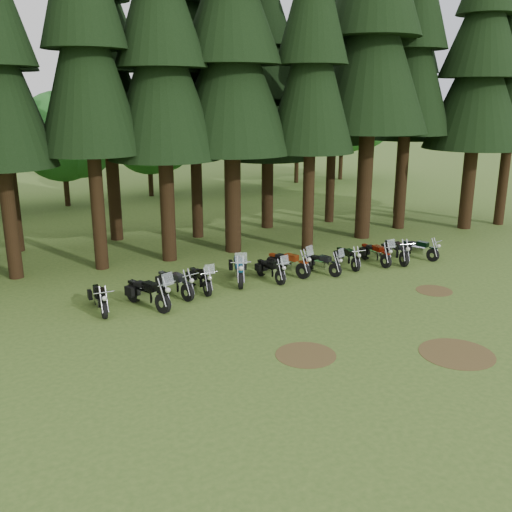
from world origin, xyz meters
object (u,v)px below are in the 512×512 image
object	(u,v)px
motorcycle_7	(322,264)
motorcycle_11	(419,250)
motorcycle_10	(396,251)
motorcycle_9	(375,254)
motorcycle_4	(239,270)
motorcycle_0	(100,299)
motorcycle_5	(271,270)
motorcycle_1	(148,294)
motorcycle_3	(200,280)
motorcycle_8	(347,258)
motorcycle_2	(175,284)
motorcycle_6	(288,264)

from	to	relation	value
motorcycle_7	motorcycle_11	size ratio (longest dim) A/B	1.00
motorcycle_10	motorcycle_9	bearing A→B (deg)	-173.71
motorcycle_4	motorcycle_11	bearing A→B (deg)	16.84
motorcycle_0	motorcycle_10	distance (m)	13.41
motorcycle_5	motorcycle_10	xyz separation A→B (m)	(6.40, -0.24, 0.04)
motorcycle_1	motorcycle_5	size ratio (longest dim) A/B	1.16
motorcycle_7	motorcycle_4	bearing A→B (deg)	150.70
motorcycle_3	motorcycle_5	size ratio (longest dim) A/B	1.03
motorcycle_0	motorcycle_1	world-z (taller)	motorcycle_1
motorcycle_8	motorcycle_11	xyz separation A→B (m)	(3.79, -0.42, -0.00)
motorcycle_1	motorcycle_10	size ratio (longest dim) A/B	1.06
motorcycle_2	motorcycle_5	world-z (taller)	motorcycle_5
motorcycle_8	motorcycle_11	distance (m)	3.81
motorcycle_10	motorcycle_11	distance (m)	1.33
motorcycle_2	motorcycle_11	world-z (taller)	motorcycle_2
motorcycle_2	motorcycle_10	xyz separation A→B (m)	(10.53, -0.27, 0.01)
motorcycle_0	motorcycle_5	bearing A→B (deg)	4.82
motorcycle_6	motorcycle_8	world-z (taller)	motorcycle_6
motorcycle_8	motorcycle_9	bearing A→B (deg)	-0.27
motorcycle_6	motorcycle_10	distance (m)	5.42
motorcycle_0	motorcycle_7	bearing A→B (deg)	2.99
motorcycle_3	motorcycle_9	world-z (taller)	motorcycle_9
motorcycle_3	motorcycle_9	distance (m)	8.40
motorcycle_9	motorcycle_5	bearing A→B (deg)	179.29
motorcycle_0	motorcycle_5	xyz separation A→B (m)	(7.00, 0.25, -0.01)
motorcycle_7	motorcycle_8	size ratio (longest dim) A/B	0.97
motorcycle_9	motorcycle_11	distance (m)	2.39
motorcycle_4	motorcycle_3	bearing A→B (deg)	-150.52
motorcycle_5	motorcycle_7	world-z (taller)	motorcycle_5
motorcycle_7	motorcycle_10	xyz separation A→B (m)	(4.02, -0.02, 0.05)
motorcycle_0	motorcycle_5	distance (m)	7.01
motorcycle_0	motorcycle_11	size ratio (longest dim) A/B	1.06
motorcycle_1	motorcycle_7	world-z (taller)	motorcycle_1
motorcycle_0	motorcycle_2	size ratio (longest dim) A/B	0.96
motorcycle_11	motorcycle_1	bearing A→B (deg)	166.02
motorcycle_8	motorcycle_0	bearing A→B (deg)	-171.04
motorcycle_1	motorcycle_5	distance (m)	5.45
motorcycle_2	motorcycle_7	distance (m)	6.52
motorcycle_1	motorcycle_5	xyz separation A→B (m)	(5.40, 0.69, -0.08)
motorcycle_5	motorcycle_9	size ratio (longest dim) A/B	0.95
motorcycle_7	motorcycle_11	bearing A→B (deg)	-20.95
motorcycle_3	motorcycle_2	bearing A→B (deg)	-173.64
motorcycle_0	motorcycle_4	size ratio (longest dim) A/B	0.88
motorcycle_2	motorcycle_9	bearing A→B (deg)	-16.22
motorcycle_2	motorcycle_1	bearing A→B (deg)	-165.84
motorcycle_0	motorcycle_10	xyz separation A→B (m)	(13.41, 0.01, 0.04)
motorcycle_4	motorcycle_5	size ratio (longest dim) A/B	1.18
motorcycle_1	motorcycle_2	bearing A→B (deg)	8.65
motorcycle_6	motorcycle_3	bearing A→B (deg)	160.30
motorcycle_9	motorcycle_10	bearing A→B (deg)	-7.61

